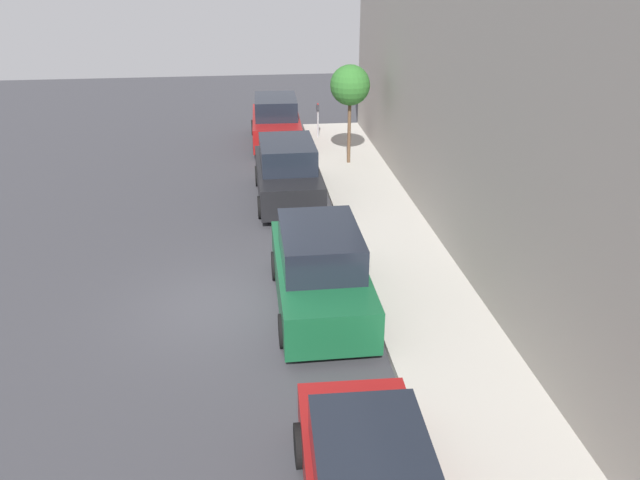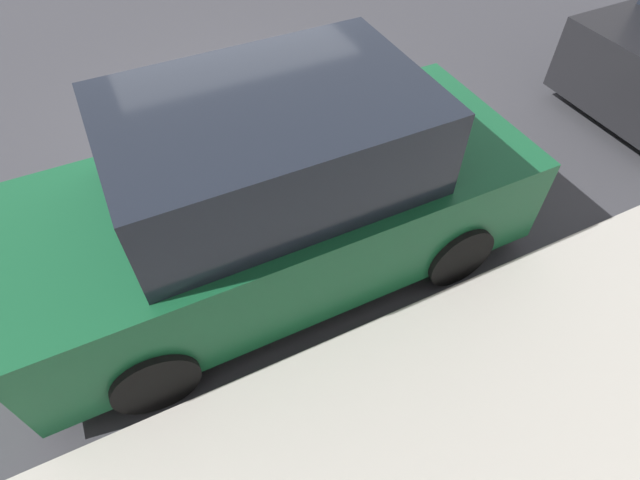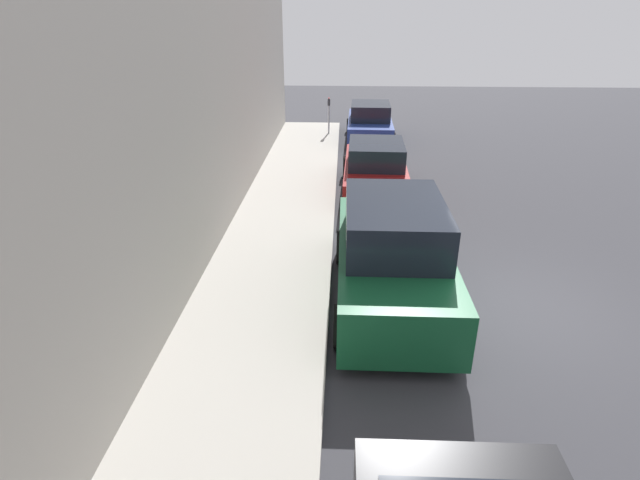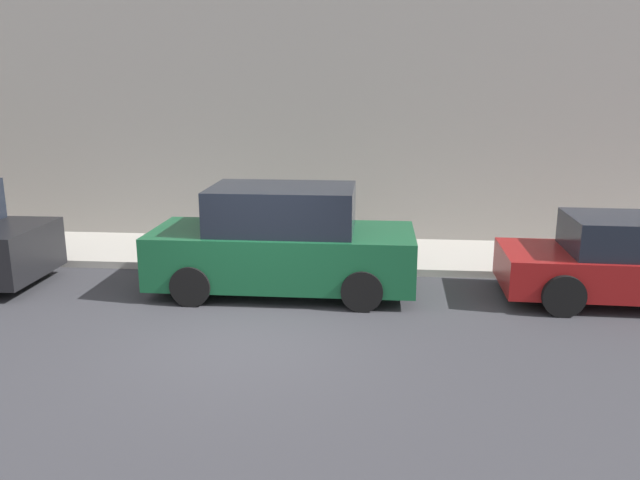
% 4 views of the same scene
% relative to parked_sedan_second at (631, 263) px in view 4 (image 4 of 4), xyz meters
% --- Properties ---
extents(ground_plane, '(60.00, 60.00, 0.00)m').
position_rel_parked_sedan_second_xyz_m(ground_plane, '(-2.33, 6.44, -0.72)').
color(ground_plane, '#38383D').
extents(sidewalk, '(2.60, 32.00, 0.15)m').
position_rel_parked_sedan_second_xyz_m(sidewalk, '(2.47, 6.44, -0.65)').
color(sidewalk, '#B2ADA3').
rests_on(sidewalk, ground_plane).
extents(parked_sedan_second, '(1.93, 4.55, 1.54)m').
position_rel_parked_sedan_second_xyz_m(parked_sedan_second, '(0.00, 0.00, 0.00)').
color(parked_sedan_second, maroon).
rests_on(parked_sedan_second, ground_plane).
extents(parked_suv_third, '(2.08, 4.81, 1.98)m').
position_rel_parked_sedan_second_xyz_m(parked_suv_third, '(0.03, 6.20, 0.21)').
color(parked_suv_third, '#14512D').
rests_on(parked_suv_third, ground_plane).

